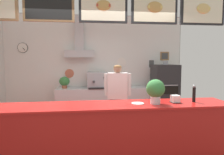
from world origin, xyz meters
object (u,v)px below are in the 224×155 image
at_px(potted_basil, 121,83).
at_px(napkin_holder, 175,99).
at_px(pizza_oven, 165,93).
at_px(pepper_grinder, 194,94).
at_px(espresso_machine, 97,80).
at_px(condiment_plate, 138,103).
at_px(shop_worker, 118,99).
at_px(potted_oregano, 64,82).
at_px(basil_vase, 155,90).

bearing_deg(potted_basil, napkin_holder, -79.88).
distance_m(pizza_oven, pepper_grinder, 2.39).
bearing_deg(espresso_machine, condiment_plate, -79.12).
height_order(shop_worker, potted_oregano, shop_worker).
height_order(shop_worker, napkin_holder, shop_worker).
distance_m(pizza_oven, basil_vase, 2.66).
xyz_separation_m(potted_oregano, potted_basil, (1.55, -0.00, -0.06)).
bearing_deg(espresso_machine, pizza_oven, -6.04).
distance_m(espresso_machine, condiment_plate, 2.59).
bearing_deg(napkin_holder, potted_oregano, 128.38).
distance_m(pizza_oven, potted_oregano, 2.77).
xyz_separation_m(potted_oregano, napkin_holder, (2.00, -2.52, -0.04)).
distance_m(condiment_plate, napkin_holder, 0.63).
bearing_deg(potted_basil, pizza_oven, -9.13).
relative_size(potted_basil, basil_vase, 0.55).
xyz_separation_m(shop_worker, basil_vase, (0.39, -1.34, 0.38)).
xyz_separation_m(pizza_oven, potted_basil, (-1.19, 0.19, 0.26)).
bearing_deg(potted_basil, basil_vase, -87.85).
bearing_deg(pizza_oven, basil_vase, -114.67).
distance_m(shop_worker, napkin_holder, 1.51).
bearing_deg(pepper_grinder, condiment_plate, -178.42).
bearing_deg(condiment_plate, shop_worker, 95.26).
bearing_deg(pizza_oven, shop_worker, -144.98).
bearing_deg(potted_basil, potted_oregano, 179.91).
bearing_deg(shop_worker, condiment_plate, 104.80).
bearing_deg(napkin_holder, espresso_machine, 113.78).
bearing_deg(potted_basil, espresso_machine, 179.59).
distance_m(espresso_machine, potted_basil, 0.67).
bearing_deg(napkin_holder, basil_vase, -171.29).
height_order(potted_oregano, napkin_holder, potted_oregano).
xyz_separation_m(pizza_oven, shop_worker, (-1.49, -1.04, 0.07)).
distance_m(espresso_machine, napkin_holder, 2.76).
relative_size(shop_worker, napkin_holder, 10.63).
height_order(potted_basil, pepper_grinder, pepper_grinder).
height_order(pizza_oven, napkin_holder, pizza_oven).
height_order(shop_worker, condiment_plate, shop_worker).
relative_size(shop_worker, basil_vase, 4.12).
relative_size(potted_oregano, pepper_grinder, 1.12).
relative_size(pizza_oven, napkin_holder, 11.09).
xyz_separation_m(potted_basil, condiment_plate, (-0.17, -2.54, -0.02)).
height_order(espresso_machine, potted_basil, espresso_machine).
height_order(pizza_oven, condiment_plate, pizza_oven).
bearing_deg(basil_vase, espresso_machine, 106.41).
height_order(espresso_machine, potted_oregano, espresso_machine).
relative_size(condiment_plate, pepper_grinder, 0.70).
xyz_separation_m(espresso_machine, napkin_holder, (1.11, -2.53, -0.07)).
distance_m(pizza_oven, potted_basil, 1.24).
bearing_deg(shop_worker, napkin_holder, 129.54).
height_order(espresso_machine, napkin_holder, espresso_machine).
distance_m(potted_oregano, condiment_plate, 2.89).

